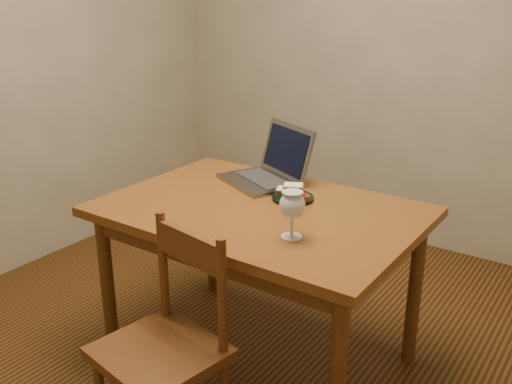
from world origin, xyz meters
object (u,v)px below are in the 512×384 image
Objects in this scene: table at (260,226)px; plate at (293,198)px; chair at (164,337)px; milk_glass at (292,215)px; laptop at (271,166)px.

table is 0.19m from plate.
table is at bearing 102.27° from chair.
chair is at bearing -118.70° from milk_glass.
laptop is at bearing 115.77° from table.
milk_glass reaches higher than table.
milk_glass is at bearing -25.41° from laptop.
chair reaches higher than table.
milk_glass is at bearing -59.39° from plate.
chair is at bearing -54.26° from laptop.
plate is at bearing -12.06° from laptop.
plate reaches higher than table.
chair is 2.51× the size of plate.
plate is at bearing 97.05° from chair.
chair is 0.84m from plate.
plate is 0.41m from milk_glass.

